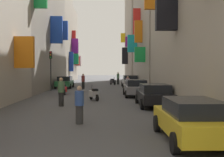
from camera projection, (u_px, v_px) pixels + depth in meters
ground_plane at (96, 89)px, 33.34m from camera, size 140.00×140.00×0.00m
building_left_mid_b at (27, 27)px, 33.87m from camera, size 7.30×19.70×14.02m
building_left_mid_c at (51, 32)px, 48.77m from camera, size 7.29×10.18×16.50m
building_left_far at (60, 45)px, 58.41m from camera, size 7.01×9.05×13.75m
building_right_mid_b at (165, 0)px, 34.83m from camera, size 7.21×16.36×20.62m
building_right_far at (144, 23)px, 54.35m from camera, size 7.07×17.51×21.46m
parked_car_green at (65, 82)px, 35.02m from camera, size 1.88×4.23×1.38m
parked_car_grey at (136, 88)px, 24.48m from camera, size 1.92×4.22×1.39m
parked_car_yellow at (191, 119)px, 9.34m from camera, size 1.86×4.34×1.35m
parked_car_silver at (130, 81)px, 36.77m from camera, size 2.02×4.18×1.47m
parked_car_black at (154, 94)px, 18.09m from camera, size 1.98×4.43×1.37m
scooter_black at (113, 82)px, 41.91m from camera, size 0.82×1.77×1.13m
scooter_silver at (94, 94)px, 21.52m from camera, size 0.80×1.71×1.13m
scooter_red at (64, 89)px, 26.50m from camera, size 0.70×1.93×1.13m
pedestrian_crossing at (61, 92)px, 18.16m from camera, size 0.53×0.53×1.75m
pedestrian_near_left at (79, 105)px, 12.35m from camera, size 0.47×0.47×1.59m
pedestrian_near_right at (128, 84)px, 29.75m from camera, size 0.49×0.49×1.55m
pedestrian_mid_street at (83, 81)px, 33.76m from camera, size 0.50×0.50×1.72m
pedestrian_far_away at (118, 78)px, 43.42m from camera, size 0.52×0.52×1.78m
traffic_light_near_corner at (51, 64)px, 30.54m from camera, size 0.26×0.34×4.08m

